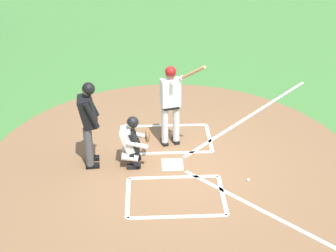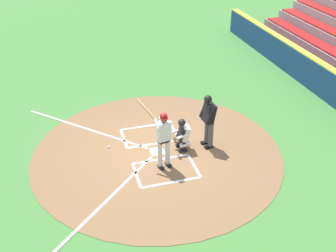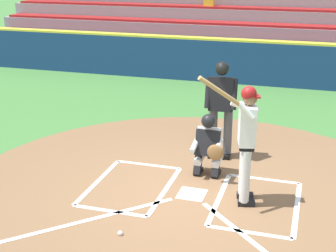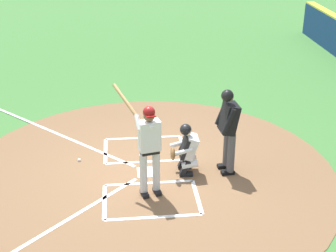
{
  "view_description": "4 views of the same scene",
  "coord_description": "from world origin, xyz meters",
  "px_view_note": "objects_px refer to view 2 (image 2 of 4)",
  "views": [
    {
      "loc": [
        8.2,
        -0.47,
        5.64
      ],
      "look_at": [
        -0.02,
        -0.09,
        0.93
      ],
      "focal_mm": 50.83,
      "sensor_mm": 36.0,
      "label": 1
    },
    {
      "loc": [
        -10.39,
        2.59,
        7.38
      ],
      "look_at": [
        -0.38,
        -0.26,
        1.15
      ],
      "focal_mm": 42.89,
      "sensor_mm": 36.0,
      "label": 2
    },
    {
      "loc": [
        -1.72,
        7.0,
        3.69
      ],
      "look_at": [
        0.35,
        0.15,
        1.19
      ],
      "focal_mm": 53.14,
      "sensor_mm": 36.0,
      "label": 3
    },
    {
      "loc": [
        -9.24,
        0.53,
        5.41
      ],
      "look_at": [
        0.26,
        -0.46,
        0.95
      ],
      "focal_mm": 53.61,
      "sensor_mm": 36.0,
      "label": 4
    }
  ],
  "objects_px": {
    "baseball": "(109,147)",
    "plate_umpire": "(209,118)",
    "batter": "(163,136)",
    "catcher": "(182,134)"
  },
  "relations": [
    {
      "from": "baseball",
      "to": "plate_umpire",
      "type": "bearing_deg",
      "value": -103.59
    },
    {
      "from": "batter",
      "to": "plate_umpire",
      "type": "bearing_deg",
      "value": -67.29
    },
    {
      "from": "catcher",
      "to": "plate_umpire",
      "type": "height_order",
      "value": "plate_umpire"
    },
    {
      "from": "batter",
      "to": "catcher",
      "type": "distance_m",
      "value": 1.22
    },
    {
      "from": "catcher",
      "to": "plate_umpire",
      "type": "distance_m",
      "value": 0.99
    },
    {
      "from": "baseball",
      "to": "catcher",
      "type": "bearing_deg",
      "value": -107.71
    },
    {
      "from": "batter",
      "to": "baseball",
      "type": "bearing_deg",
      "value": 44.83
    },
    {
      "from": "plate_umpire",
      "to": "baseball",
      "type": "relative_size",
      "value": 25.2
    },
    {
      "from": "plate_umpire",
      "to": "batter",
      "type": "bearing_deg",
      "value": 112.71
    },
    {
      "from": "batter",
      "to": "catcher",
      "type": "height_order",
      "value": "batter"
    }
  ]
}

